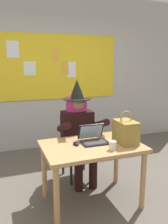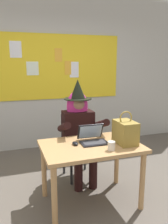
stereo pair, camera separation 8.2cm
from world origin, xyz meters
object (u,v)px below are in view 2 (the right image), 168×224
object	(u,v)px
person_costumed	(79,125)
coffee_mug	(111,146)
desk_main	(91,153)
computer_mouse	(75,143)
handbag	(125,132)
laptop	(93,138)
chair_at_desk	(76,142)

from	to	relation	value
person_costumed	coffee_mug	size ratio (longest dim) A/B	14.85
desk_main	person_costumed	size ratio (longest dim) A/B	0.79
person_costumed	coffee_mug	bearing A→B (deg)	8.47
computer_mouse	handbag	bearing A→B (deg)	-16.20
laptop	coffee_mug	distance (m)	0.31
desk_main	coffee_mug	size ratio (longest dim) A/B	11.80
coffee_mug	laptop	bearing A→B (deg)	108.55
person_costumed	laptop	bearing A→B (deg)	1.71
computer_mouse	coffee_mug	distance (m)	0.42
person_costumed	computer_mouse	size ratio (longest dim) A/B	13.57
person_costumed	laptop	size ratio (longest dim) A/B	4.48
laptop	handbag	distance (m)	0.38
handbag	coffee_mug	world-z (taller)	handbag
desk_main	computer_mouse	xyz separation A→B (m)	(-0.17, 0.05, 0.12)
desk_main	laptop	bearing A→B (deg)	56.92
laptop	handbag	bearing A→B (deg)	-23.03
desk_main	laptop	size ratio (longest dim) A/B	3.56
person_costumed	laptop	distance (m)	0.53
desk_main	handbag	size ratio (longest dim) A/B	2.97
desk_main	coffee_mug	bearing A→B (deg)	-56.13
laptop	handbag	xyz separation A→B (m)	(0.34, -0.15, 0.09)
laptop	coffee_mug	bearing A→B (deg)	-70.52
chair_at_desk	person_costumed	size ratio (longest dim) A/B	0.64
laptop	coffee_mug	xyz separation A→B (m)	(0.10, -0.30, 0.00)
person_costumed	coffee_mug	xyz separation A→B (m)	(0.10, -0.83, -0.02)
desk_main	person_costumed	distance (m)	0.63
desk_main	chair_at_desk	world-z (taller)	chair_at_desk
chair_at_desk	computer_mouse	size ratio (longest dim) A/B	8.67
chair_at_desk	handbag	size ratio (longest dim) A/B	2.39
laptop	coffee_mug	world-z (taller)	laptop
chair_at_desk	coffee_mug	xyz separation A→B (m)	(0.11, -0.95, 0.26)
chair_at_desk	laptop	world-z (taller)	laptop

